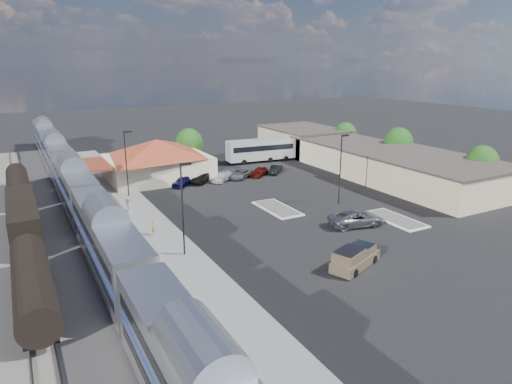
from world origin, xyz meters
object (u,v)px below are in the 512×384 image
suv (356,219)px  station_depot (157,159)px  coach_bus (261,149)px  pickup_truck (356,257)px

suv → station_depot: bearing=35.3°
station_depot → coach_bus: size_ratio=1.42×
pickup_truck → coach_bus: bearing=-39.9°
suv → pickup_truck: bearing=151.6°
suv → coach_bus: coach_bus is taller
station_depot → coach_bus: bearing=9.1°
pickup_truck → coach_bus: size_ratio=0.47×
pickup_truck → suv: pickup_truck is taller
coach_bus → pickup_truck: bearing=167.2°
station_depot → pickup_truck: 40.05m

